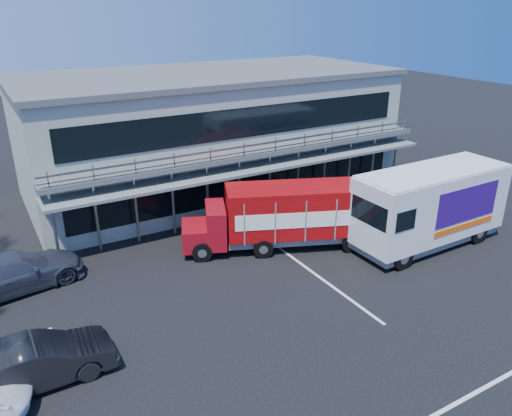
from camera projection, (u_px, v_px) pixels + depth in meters
ground at (310, 314)px, 19.19m from camera, size 120.00×120.00×0.00m
building at (210, 131)px, 31.14m from camera, size 22.40×12.00×7.30m
red_truck at (287, 215)px, 23.85m from camera, size 9.33×5.49×3.11m
white_van at (430, 206)px, 23.93m from camera, size 7.96×2.82×3.87m
parked_car_b at (38, 362)px, 15.44m from camera, size 4.65×1.66×1.53m
parked_car_d at (14, 272)px, 20.54m from camera, size 5.82×3.13×1.60m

